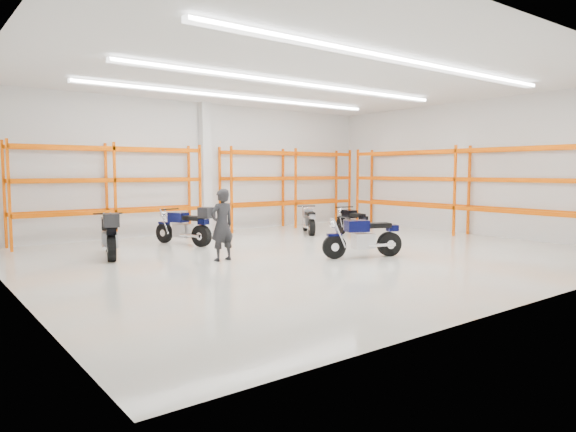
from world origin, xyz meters
TOP-DOWN VIEW (x-y plane):
  - ground at (0.00, 0.00)m, footprint 14.00×14.00m
  - room_shell at (0.00, 0.03)m, footprint 14.02×12.02m
  - motorcycle_main at (0.69, -1.23)m, footprint 2.01×0.98m
  - motorcycle_back_a at (-4.42, 2.53)m, footprint 0.95×2.24m
  - motorcycle_back_b at (-1.92, 3.38)m, footprint 1.05×2.14m
  - motorcycle_back_c at (2.64, 3.38)m, footprint 1.06×1.71m
  - motorcycle_back_d at (3.21, 1.83)m, footprint 0.81×1.93m
  - standing_man at (-2.39, 0.53)m, footprint 0.67×0.47m
  - structural_column at (0.00, 5.82)m, footprint 0.32×0.32m
  - pallet_racking_back_left at (-3.40, 5.48)m, footprint 5.67×0.87m
  - pallet_racking_back_right at (3.40, 5.48)m, footprint 5.67×0.87m
  - pallet_racking_side at (6.48, 0.00)m, footprint 0.87×9.07m

SIDE VIEW (x-z plane):
  - ground at x=0.00m, z-range 0.00..0.00m
  - motorcycle_back_c at x=2.64m, z-range -0.03..0.90m
  - motorcycle_back_d at x=3.21m, z-range -0.03..0.93m
  - motorcycle_main at x=0.69m, z-range -0.03..1.00m
  - motorcycle_back_b at x=-1.92m, z-range -0.02..1.11m
  - motorcycle_back_a at x=-4.42m, z-range -0.02..1.14m
  - standing_man at x=-2.39m, z-range 0.00..1.73m
  - pallet_racking_back_left at x=-3.40m, z-range 0.29..3.29m
  - pallet_racking_back_right at x=3.40m, z-range 0.29..3.29m
  - pallet_racking_side at x=6.48m, z-range 0.31..3.31m
  - structural_column at x=0.00m, z-range 0.00..4.50m
  - room_shell at x=0.00m, z-range 1.03..5.54m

